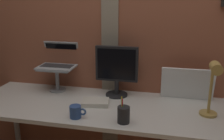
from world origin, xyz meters
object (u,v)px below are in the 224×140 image
Objects in this scene: pen_cup at (124,115)px; monitor at (117,68)px; whiteboard_panel at (187,84)px; laptop at (59,59)px; coffee_mug at (76,112)px; desk_lamp at (213,84)px.

monitor is at bearing 106.84° from pen_cup.
whiteboard_panel is at bearing 48.92° from pen_cup.
laptop reaches higher than coffee_mug.
desk_lamp is 2.25× the size of pen_cup.
laptop is (-0.52, 0.07, 0.02)m from monitor.
whiteboard_panel is 0.35m from desk_lamp.
coffee_mug is at bearing -147.13° from whiteboard_panel.
coffee_mug is (-0.75, -0.48, -0.09)m from whiteboard_panel.
monitor is 1.04× the size of desk_lamp.
pen_cup is at bearing -161.63° from desk_lamp.
pen_cup is (-0.55, -0.18, -0.19)m from desk_lamp.
desk_lamp reaches higher than coffee_mug.
laptop is 0.65m from coffee_mug.
laptop is 0.86m from pen_cup.
coffee_mug is (-0.33, -0.00, -0.01)m from pen_cup.
coffee_mug is (-0.19, -0.45, -0.20)m from monitor.
pen_cup is 0.33m from coffee_mug.
laptop is at bearing 177.92° from whiteboard_panel.
monitor is 1.02× the size of whiteboard_panel.
desk_lamp reaches higher than pen_cup.
laptop is 0.78× the size of desk_lamp.
laptop reaches higher than whiteboard_panel.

